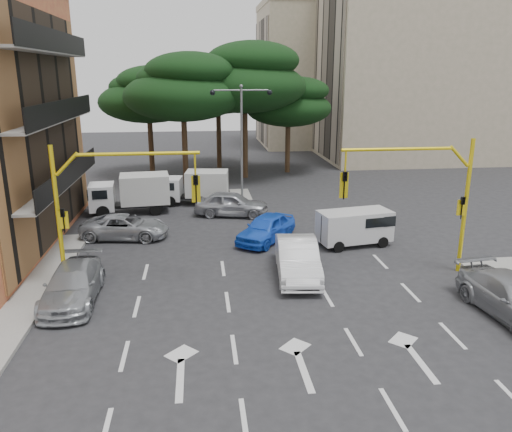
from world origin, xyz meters
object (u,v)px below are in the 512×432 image
at_px(car_silver_wagon, 73,285).
at_px(car_silver_cross_a, 125,227).
at_px(signal_mast_right, 428,188).
at_px(signal_mast_left, 103,197).
at_px(street_lamp_center, 241,123).
at_px(car_blue_compact, 266,228).
at_px(van_white, 354,228).
at_px(box_truck_a, 131,194).
at_px(car_white_hatch, 297,258).
at_px(box_truck_b, 195,188).
at_px(car_silver_cross_b, 231,204).

bearing_deg(car_silver_wagon, car_silver_cross_a, 81.92).
xyz_separation_m(signal_mast_right, car_silver_wagon, (-14.80, -1.20, -3.19)).
xyz_separation_m(signal_mast_left, street_lamp_center, (6.80, 14.01, 1.54)).
xyz_separation_m(signal_mast_left, car_blue_compact, (7.30, 5.13, -3.16)).
relative_size(street_lamp_center, van_white, 2.08).
height_order(signal_mast_left, box_truck_a, signal_mast_left).
relative_size(signal_mast_right, car_white_hatch, 1.21).
height_order(signal_mast_left, car_silver_wagon, signal_mast_left).
height_order(car_silver_wagon, box_truck_b, box_truck_b).
xyz_separation_m(car_silver_cross_a, box_truck_b, (3.76, 6.99, 0.49)).
distance_m(car_silver_wagon, van_white, 13.97).
distance_m(street_lamp_center, car_silver_wagon, 17.83).
bearing_deg(signal_mast_right, signal_mast_left, 180.00).
bearing_deg(car_silver_wagon, van_white, 21.05).
bearing_deg(box_truck_a, car_silver_cross_b, -108.56).
xyz_separation_m(car_silver_cross_b, box_truck_a, (-6.32, 1.40, 0.46)).
relative_size(street_lamp_center, car_blue_compact, 1.82).
bearing_deg(box_truck_a, car_blue_compact, -135.97).
bearing_deg(signal_mast_left, car_white_hatch, 2.06).
relative_size(car_white_hatch, box_truck_a, 0.99).
distance_m(van_white, box_truck_b, 12.56).
xyz_separation_m(street_lamp_center, van_white, (4.96, -10.00, -4.49)).
distance_m(car_white_hatch, car_blue_compact, 4.90).
height_order(car_silver_wagon, car_silver_cross_b, car_silver_cross_b).
xyz_separation_m(car_blue_compact, van_white, (4.46, -1.12, 0.21)).
relative_size(car_silver_wagon, box_truck_b, 1.03).
distance_m(car_silver_cross_a, van_white, 12.24).
bearing_deg(car_blue_compact, car_silver_wagon, -106.62).
distance_m(car_white_hatch, box_truck_b, 13.96).
bearing_deg(signal_mast_right, box_truck_b, 126.70).
relative_size(car_white_hatch, box_truck_b, 1.07).
height_order(signal_mast_right, car_silver_wagon, signal_mast_right).
relative_size(signal_mast_left, van_white, 1.61).
bearing_deg(car_blue_compact, car_silver_cross_a, -153.76).
height_order(car_blue_compact, car_silver_cross_a, car_blue_compact).
bearing_deg(street_lamp_center, car_blue_compact, -86.78).
xyz_separation_m(signal_mast_right, van_white, (-1.85, 4.01, -2.95)).
distance_m(signal_mast_left, van_white, 12.77).
relative_size(car_white_hatch, van_white, 1.33).
bearing_deg(car_silver_wagon, car_silver_cross_b, 57.73).
xyz_separation_m(car_white_hatch, car_blue_compact, (-0.72, 4.84, -0.09)).
bearing_deg(box_truck_a, signal_mast_right, -135.66).
distance_m(signal_mast_left, car_silver_cross_b, 12.20).
xyz_separation_m(car_blue_compact, car_silver_cross_b, (-1.50, 5.13, 0.05)).
bearing_deg(car_silver_cross_a, car_white_hatch, -119.46).
xyz_separation_m(signal_mast_left, car_silver_cross_a, (-0.22, 6.52, -3.24)).
bearing_deg(van_white, car_silver_cross_b, -146.48).
distance_m(street_lamp_center, car_white_hatch, 14.53).
relative_size(signal_mast_right, van_white, 1.61).
bearing_deg(signal_mast_right, car_blue_compact, 140.85).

